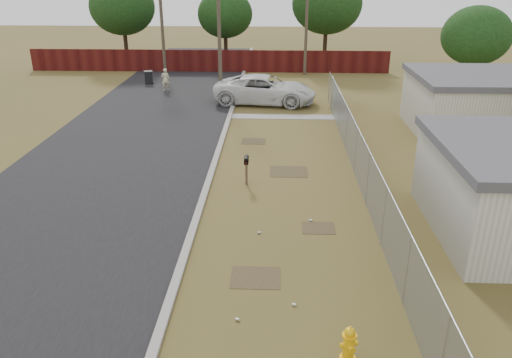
{
  "coord_description": "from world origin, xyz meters",
  "views": [
    {
      "loc": [
        -0.3,
        -16.88,
        8.1
      ],
      "look_at": [
        -0.97,
        -0.44,
        1.1
      ],
      "focal_mm": 35.0,
      "sensor_mm": 36.0,
      "label": 1
    }
  ],
  "objects_px": {
    "trash_bin": "(149,77)",
    "pedestrian": "(165,80)",
    "fire_hydrant": "(349,344)",
    "pickup_truck": "(265,90)",
    "mailbox": "(246,162)"
  },
  "relations": [
    {
      "from": "trash_bin",
      "to": "fire_hydrant",
      "type": "bearing_deg",
      "value": -68.26
    },
    {
      "from": "fire_hydrant",
      "to": "pickup_truck",
      "type": "distance_m",
      "value": 22.92
    },
    {
      "from": "fire_hydrant",
      "to": "mailbox",
      "type": "relative_size",
      "value": 0.77
    },
    {
      "from": "trash_bin",
      "to": "pickup_truck",
      "type": "bearing_deg",
      "value": -31.73
    },
    {
      "from": "mailbox",
      "to": "pedestrian",
      "type": "distance_m",
      "value": 17.69
    },
    {
      "from": "fire_hydrant",
      "to": "pedestrian",
      "type": "bearing_deg",
      "value": 110.06
    },
    {
      "from": "fire_hydrant",
      "to": "pickup_truck",
      "type": "relative_size",
      "value": 0.14
    },
    {
      "from": "mailbox",
      "to": "fire_hydrant",
      "type": "bearing_deg",
      "value": -73.73
    },
    {
      "from": "mailbox",
      "to": "pedestrian",
      "type": "height_order",
      "value": "pedestrian"
    },
    {
      "from": "pickup_truck",
      "to": "pedestrian",
      "type": "relative_size",
      "value": 4.08
    },
    {
      "from": "pickup_truck",
      "to": "pedestrian",
      "type": "xyz_separation_m",
      "value": [
        -7.12,
        3.29,
        -0.11
      ]
    },
    {
      "from": "mailbox",
      "to": "pickup_truck",
      "type": "height_order",
      "value": "pickup_truck"
    },
    {
      "from": "trash_bin",
      "to": "pedestrian",
      "type": "bearing_deg",
      "value": -51.43
    },
    {
      "from": "pickup_truck",
      "to": "trash_bin",
      "type": "relative_size",
      "value": 6.76
    },
    {
      "from": "fire_hydrant",
      "to": "trash_bin",
      "type": "height_order",
      "value": "trash_bin"
    }
  ]
}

